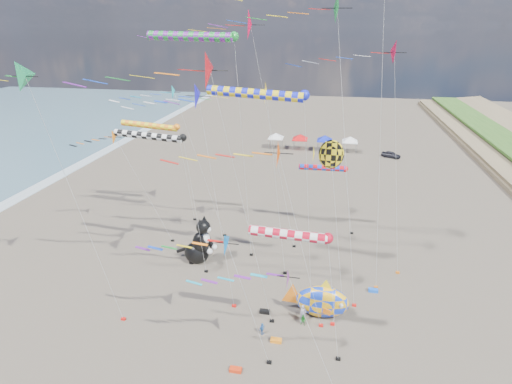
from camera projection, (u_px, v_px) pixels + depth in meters
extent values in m
cone|color=red|center=(403.00, 52.00, 33.47)|extent=(2.11, 2.26, 2.33)
cylinder|color=#B2B2B2|center=(400.00, 175.00, 37.43)|extent=(2.41, 0.02, 21.68)
cube|color=black|center=(398.00, 272.00, 41.35)|extent=(0.36, 0.24, 0.20)
cylinder|color=#B2B2B2|center=(381.00, 156.00, 34.03)|extent=(2.26, 0.02, 27.00)
cube|color=black|center=(376.00, 287.00, 38.99)|extent=(0.36, 0.24, 0.20)
cone|color=#1D9957|center=(37.00, 75.00, 27.55)|extent=(2.13, 2.28, 2.35)
cylinder|color=#B2B2B2|center=(85.00, 212.00, 31.20)|extent=(3.66, 0.02, 20.58)
cube|color=black|center=(123.00, 319.00, 34.80)|extent=(0.36, 0.24, 0.20)
cone|color=#1DCCE0|center=(189.00, 92.00, 42.75)|extent=(1.60, 1.71, 1.76)
cylinder|color=#B2B2B2|center=(208.00, 169.00, 45.75)|extent=(3.49, 0.02, 17.17)
cube|color=black|center=(225.00, 235.00, 48.71)|extent=(0.36, 0.24, 0.20)
cone|color=gold|center=(269.00, 92.00, 34.56)|extent=(2.04, 2.18, 2.25)
cylinder|color=#B2B2B2|center=(278.00, 191.00, 37.94)|extent=(1.90, 0.02, 18.41)
cube|color=black|center=(285.00, 273.00, 41.28)|extent=(0.36, 0.24, 0.20)
cone|color=orange|center=(133.00, 136.00, 43.28)|extent=(1.67, 1.79, 1.85)
cylinder|color=#B2B2B2|center=(154.00, 191.00, 45.42)|extent=(3.52, 0.02, 12.71)
cube|color=black|center=(173.00, 240.00, 47.52)|extent=(0.36, 0.24, 0.20)
cone|color=#EF0739|center=(263.00, 24.00, 37.80)|extent=(2.90, 3.11, 3.20)
cylinder|color=#B2B2B2|center=(280.00, 147.00, 42.06)|extent=(3.84, 0.02, 23.87)
cube|color=black|center=(294.00, 246.00, 46.28)|extent=(0.36, 0.24, 0.20)
cone|color=#842495|center=(302.00, 290.00, 24.74)|extent=(1.57, 1.68, 1.73)
cylinder|color=#B2B2B2|center=(321.00, 347.00, 26.15)|extent=(2.86, 0.02, 8.61)
cone|color=blue|center=(248.00, 253.00, 26.94)|extent=(1.77, 1.89, 1.95)
cylinder|color=#B2B2B2|center=(259.00, 311.00, 28.64)|extent=(1.58, 0.02, 9.58)
cube|color=black|center=(269.00, 362.00, 30.31)|extent=(0.36, 0.24, 0.20)
cone|color=#1B17D6|center=(196.00, 98.00, 29.68)|extent=(2.08, 2.22, 2.29)
cylinder|color=#B2B2B2|center=(217.00, 213.00, 33.08)|extent=(2.54, 0.02, 18.81)
cube|color=black|center=(234.00, 306.00, 36.44)|extent=(0.36, 0.24, 0.20)
cone|color=#FF4E0C|center=(287.00, 155.00, 28.86)|extent=(2.24, 2.39, 2.47)
cylinder|color=#B2B2B2|center=(305.00, 248.00, 31.47)|extent=(3.37, 0.02, 15.11)
cube|color=black|center=(321.00, 325.00, 34.05)|extent=(0.36, 0.24, 0.20)
cone|color=red|center=(237.00, 69.00, 26.97)|extent=(2.54, 2.71, 2.80)
cylinder|color=#B2B2B2|center=(256.00, 211.00, 30.78)|extent=(2.75, 0.02, 21.07)
cube|color=black|center=(272.00, 321.00, 34.56)|extent=(0.36, 0.24, 0.20)
cone|color=#0F832B|center=(345.00, 7.00, 27.46)|extent=(2.22, 2.38, 2.45)
cylinder|color=#B2B2B2|center=(350.00, 178.00, 32.00)|extent=(2.98, 0.02, 24.95)
cube|color=black|center=(354.00, 305.00, 36.51)|extent=(0.36, 0.24, 0.20)
cylinder|color=#1621DF|center=(255.00, 94.00, 31.94)|extent=(7.96, 0.80, 0.80)
sphere|color=#1621DF|center=(304.00, 95.00, 31.24)|extent=(0.84, 0.84, 0.84)
cylinder|color=#B2B2B2|center=(308.00, 205.00, 34.71)|extent=(1.52, 0.02, 18.71)
cube|color=black|center=(311.00, 293.00, 38.14)|extent=(0.36, 0.24, 0.20)
cylinder|color=red|center=(322.00, 168.00, 46.76)|extent=(5.35, 0.69, 0.69)
sphere|color=red|center=(345.00, 169.00, 46.30)|extent=(0.73, 0.73, 0.73)
cylinder|color=#B2B2B2|center=(348.00, 202.00, 47.77)|extent=(1.52, 0.02, 8.37)
cube|color=black|center=(352.00, 233.00, 49.21)|extent=(0.36, 0.24, 0.20)
cylinder|color=red|center=(288.00, 234.00, 27.36)|extent=(5.42, 0.72, 0.72)
sphere|color=red|center=(328.00, 238.00, 26.88)|extent=(0.76, 0.76, 0.76)
cylinder|color=#B2B2B2|center=(333.00, 303.00, 28.77)|extent=(1.52, 0.02, 10.51)
cube|color=black|center=(338.00, 359.00, 30.63)|extent=(0.36, 0.24, 0.20)
cylinder|color=black|center=(148.00, 136.00, 36.96)|extent=(6.83, 0.67, 0.67)
sphere|color=black|center=(183.00, 138.00, 36.36)|extent=(0.70, 0.70, 0.70)
cylinder|color=#B2B2B2|center=(195.00, 209.00, 38.98)|extent=(1.52, 0.02, 14.31)
cube|color=black|center=(206.00, 271.00, 41.57)|extent=(0.36, 0.24, 0.20)
cylinder|color=green|center=(190.00, 36.00, 36.83)|extent=(8.43, 0.84, 0.84)
sphere|color=green|center=(234.00, 37.00, 36.09)|extent=(0.88, 0.88, 0.88)
cylinder|color=#B2B2B2|center=(244.00, 158.00, 40.36)|extent=(1.52, 0.02, 22.84)
cube|color=black|center=(251.00, 255.00, 44.58)|extent=(0.36, 0.24, 0.20)
cylinder|color=orange|center=(149.00, 126.00, 48.85)|extent=(7.14, 0.73, 0.73)
sphere|color=orange|center=(177.00, 127.00, 48.23)|extent=(0.77, 0.77, 0.77)
cylinder|color=#B2B2B2|center=(186.00, 175.00, 50.49)|extent=(1.52, 0.02, 12.45)
cube|color=black|center=(195.00, 219.00, 52.72)|extent=(0.36, 0.24, 0.20)
ellipsoid|color=yellow|center=(331.00, 154.00, 34.81)|extent=(2.20, 0.40, 2.64)
cone|color=yellow|center=(314.00, 153.00, 35.07)|extent=(0.12, 1.80, 1.80)
cylinder|color=#B2B2B2|center=(337.00, 229.00, 36.30)|extent=(2.03, 2.03, 13.36)
cube|color=black|center=(342.00, 296.00, 37.75)|extent=(0.36, 0.24, 0.20)
ellipsoid|color=blue|center=(322.00, 302.00, 34.73)|extent=(4.73, 2.25, 3.05)
cone|color=orange|center=(292.00, 298.00, 35.20)|extent=(2.24, 0.33, 2.24)
cone|color=yellow|center=(326.00, 287.00, 34.11)|extent=(1.63, 0.25, 1.63)
cylinder|color=#B2B2B2|center=(334.00, 316.00, 34.48)|extent=(0.27, 1.04, 1.05)
cube|color=red|center=(332.00, 324.00, 34.20)|extent=(0.36, 0.24, 0.20)
imported|color=gray|center=(303.00, 314.00, 34.32)|extent=(0.73, 0.67, 1.68)
imported|color=#196D21|center=(303.00, 320.00, 34.00)|extent=(0.61, 0.54, 1.06)
imported|color=#2B65B6|center=(262.00, 329.00, 33.03)|extent=(0.56, 0.69, 1.10)
cube|color=red|center=(236.00, 370.00, 29.59)|extent=(0.90, 0.44, 0.30)
cube|color=orange|center=(276.00, 340.00, 32.35)|extent=(0.90, 0.44, 0.30)
cube|color=blue|center=(373.00, 290.00, 38.47)|extent=(0.90, 0.44, 0.30)
cube|color=black|center=(265.00, 312.00, 35.62)|extent=(0.90, 0.44, 0.30)
cube|color=white|center=(276.00, 138.00, 82.70)|extent=(3.00, 3.00, 0.15)
pyramid|color=white|center=(276.00, 133.00, 82.30)|extent=(4.20, 4.20, 1.00)
cylinder|color=#999999|center=(269.00, 145.00, 82.19)|extent=(0.08, 0.08, 2.20)
cylinder|color=#999999|center=(281.00, 145.00, 81.74)|extent=(0.08, 0.08, 2.20)
cylinder|color=#999999|center=(271.00, 141.00, 84.55)|extent=(0.08, 0.08, 2.20)
cylinder|color=#999999|center=(283.00, 142.00, 84.09)|extent=(0.08, 0.08, 2.20)
cube|color=red|center=(300.00, 139.00, 81.83)|extent=(3.00, 3.00, 0.15)
pyramid|color=red|center=(300.00, 134.00, 81.42)|extent=(4.20, 4.20, 1.00)
cylinder|color=#999999|center=(293.00, 146.00, 81.32)|extent=(0.08, 0.08, 2.20)
cylinder|color=#999999|center=(306.00, 147.00, 80.86)|extent=(0.08, 0.08, 2.20)
cylinder|color=#999999|center=(294.00, 143.00, 83.67)|extent=(0.08, 0.08, 2.20)
cylinder|color=#999999|center=(307.00, 143.00, 83.22)|extent=(0.08, 0.08, 2.20)
cube|color=#1424CB|center=(325.00, 140.00, 80.95)|extent=(3.00, 3.00, 0.15)
pyramid|color=#1424CB|center=(325.00, 135.00, 80.55)|extent=(4.20, 4.20, 1.00)
cylinder|color=#999999|center=(318.00, 147.00, 80.44)|extent=(0.08, 0.08, 2.20)
cylinder|color=#999999|center=(331.00, 148.00, 79.99)|extent=(0.08, 0.08, 2.20)
cylinder|color=#999999|center=(318.00, 144.00, 82.80)|extent=(0.08, 0.08, 2.20)
cylinder|color=#999999|center=(331.00, 144.00, 82.35)|extent=(0.08, 0.08, 2.20)
cube|color=white|center=(350.00, 142.00, 80.08)|extent=(3.00, 3.00, 0.15)
pyramid|color=white|center=(350.00, 137.00, 79.67)|extent=(4.20, 4.20, 1.00)
cylinder|color=#999999|center=(343.00, 149.00, 79.57)|extent=(0.08, 0.08, 2.20)
cylinder|color=#999999|center=(356.00, 149.00, 79.12)|extent=(0.08, 0.08, 2.20)
cylinder|color=#999999|center=(343.00, 145.00, 81.93)|extent=(0.08, 0.08, 2.20)
cylinder|color=#999999|center=(356.00, 146.00, 81.47)|extent=(0.08, 0.08, 2.20)
imported|color=#26262D|center=(391.00, 155.00, 77.51)|extent=(3.89, 2.91, 1.23)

